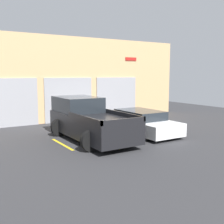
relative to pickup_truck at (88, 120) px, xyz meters
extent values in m
plane|color=#2D2D30|center=(1.37, 1.88, -0.85)|extent=(28.00, 28.00, 0.00)
cube|color=tan|center=(1.37, 5.18, 1.72)|extent=(16.10, 0.60, 5.14)
cube|color=#939399|center=(-2.30, 4.84, 0.48)|extent=(3.07, 0.08, 2.67)
cube|color=#939399|center=(1.17, 4.84, 0.48)|extent=(3.07, 0.08, 2.67)
cube|color=#939399|center=(4.64, 4.84, 0.48)|extent=(3.07, 0.08, 2.67)
cube|color=#B21E19|center=(5.79, 4.85, 3.06)|extent=(0.90, 0.03, 0.22)
cube|color=black|center=(0.00, -0.31, -0.17)|extent=(1.91, 5.10, 0.90)
cube|color=#1E2328|center=(0.00, 1.09, 0.62)|extent=(1.76, 2.30, 0.70)
cube|color=black|center=(-0.92, -1.46, 0.36)|extent=(0.08, 2.81, 0.18)
cube|color=black|center=(0.92, -1.46, 0.36)|extent=(0.08, 2.81, 0.18)
cube|color=black|center=(0.00, -2.82, 0.36)|extent=(1.91, 0.08, 0.18)
cylinder|color=black|center=(-0.85, 1.27, -0.44)|extent=(0.83, 0.22, 0.83)
cylinder|color=black|center=(0.85, 1.27, -0.44)|extent=(0.83, 0.22, 0.83)
cylinder|color=black|center=(-0.85, -1.89, -0.44)|extent=(0.83, 0.22, 0.83)
cylinder|color=black|center=(0.85, -1.89, -0.44)|extent=(0.83, 0.22, 0.83)
cube|color=white|center=(2.73, -0.31, -0.42)|extent=(1.77, 4.23, 0.58)
cube|color=#1E2328|center=(2.73, -0.20, 0.08)|extent=(1.55, 2.33, 0.41)
cylinder|color=black|center=(1.96, 1.00, -0.53)|extent=(0.65, 0.22, 0.65)
cylinder|color=black|center=(3.51, 1.00, -0.53)|extent=(0.65, 0.22, 0.65)
cylinder|color=black|center=(1.96, -1.62, -0.53)|extent=(0.65, 0.22, 0.65)
cylinder|color=black|center=(3.51, -1.62, -0.53)|extent=(0.65, 0.22, 0.65)
cube|color=gold|center=(-1.37, -0.31, -0.85)|extent=(0.12, 2.20, 0.01)
cube|color=gold|center=(1.37, -0.31, -0.85)|extent=(0.12, 2.20, 0.01)
cube|color=gold|center=(4.10, -0.31, -0.85)|extent=(0.12, 2.20, 0.01)
camera|label=1|loc=(-5.59, -10.99, 2.03)|focal=45.00mm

